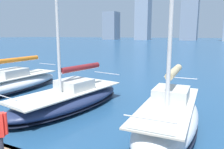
# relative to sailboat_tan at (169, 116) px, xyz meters

# --- Properties ---
(city_skyline) EXTENTS (168.67, 19.58, 52.82)m
(city_skyline) POSITION_rel_sailboat_tan_xyz_m (-1.90, -158.97, 20.39)
(city_skyline) COLOR gray
(city_skyline) RESTS_ON ground
(sailboat_tan) EXTENTS (2.53, 7.08, 10.22)m
(sailboat_tan) POSITION_rel_sailboat_tan_xyz_m (0.00, 0.00, 0.00)
(sailboat_tan) COLOR white
(sailboat_tan) RESTS_ON ground
(sailboat_maroon) EXTENTS (4.05, 8.18, 12.69)m
(sailboat_maroon) POSITION_rel_sailboat_tan_xyz_m (5.68, -0.80, -0.12)
(sailboat_maroon) COLOR navy
(sailboat_maroon) RESTS_ON ground
(sailboat_orange) EXTENTS (2.68, 9.33, 9.64)m
(sailboat_orange) POSITION_rel_sailboat_tan_xyz_m (11.66, -1.44, -0.12)
(sailboat_orange) COLOR white
(sailboat_orange) RESTS_ON ground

